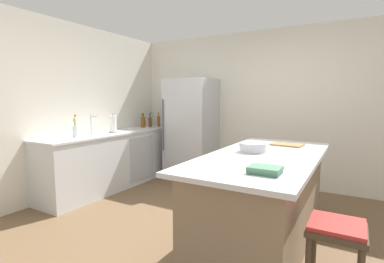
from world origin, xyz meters
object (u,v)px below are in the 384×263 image
(mixing_bowl, at_px, (253,147))
(cookbook_stack, at_px, (265,170))
(whiskey_bottle, at_px, (143,122))
(sink_faucet, at_px, (92,124))
(soda_bottle, at_px, (161,120))
(kitchen_island, at_px, (263,199))
(syrup_bottle, at_px, (150,122))
(gin_bottle, at_px, (151,121))
(bar_stool, at_px, (336,240))
(vinegar_bottle, at_px, (159,121))
(refrigerator, at_px, (191,129))
(cutting_board, at_px, (287,145))
(flower_vase, at_px, (75,130))
(paper_towel_roll, at_px, (113,124))

(mixing_bowl, bearing_deg, cookbook_stack, -65.73)
(whiskey_bottle, distance_m, mixing_bowl, 2.99)
(sink_faucet, xyz_separation_m, soda_bottle, (0.12, 1.63, -0.03))
(kitchen_island, bearing_deg, sink_faucet, 174.73)
(syrup_bottle, bearing_deg, gin_bottle, 107.89)
(soda_bottle, distance_m, mixing_bowl, 3.08)
(sink_faucet, bearing_deg, bar_stool, -15.41)
(kitchen_island, bearing_deg, vinegar_bottle, 145.81)
(refrigerator, bearing_deg, soda_bottle, 168.66)
(soda_bottle, xyz_separation_m, cutting_board, (2.70, -1.21, -0.11))
(kitchen_island, bearing_deg, cookbook_stack, -73.51)
(bar_stool, height_order, gin_bottle, gin_bottle)
(flower_vase, xyz_separation_m, syrup_bottle, (0.01, 1.68, -0.00))
(flower_vase, relative_size, whiskey_bottle, 1.23)
(cookbook_stack, bearing_deg, whiskey_bottle, 143.51)
(whiskey_bottle, bearing_deg, syrup_bottle, 50.64)
(soda_bottle, xyz_separation_m, mixing_bowl, (2.48, -1.82, -0.08))
(bar_stool, xyz_separation_m, soda_bottle, (-3.32, 2.58, 0.51))
(gin_bottle, distance_m, whiskey_bottle, 0.19)
(sink_faucet, bearing_deg, soda_bottle, 85.78)
(refrigerator, bearing_deg, kitchen_island, -43.20)
(gin_bottle, bearing_deg, refrigerator, 3.31)
(soda_bottle, bearing_deg, cutting_board, -24.19)
(sink_faucet, height_order, cookbook_stack, sink_faucet)
(flower_vase, bearing_deg, whiskey_bottle, 92.62)
(syrup_bottle, distance_m, mixing_bowl, 2.97)
(bar_stool, distance_m, syrup_bottle, 4.12)
(paper_towel_roll, relative_size, syrup_bottle, 1.14)
(cookbook_stack, bearing_deg, bar_stool, 1.68)
(sink_faucet, relative_size, gin_bottle, 1.05)
(kitchen_island, relative_size, cookbook_stack, 9.34)
(kitchen_island, height_order, vinegar_bottle, vinegar_bottle)
(bar_stool, height_order, whiskey_bottle, whiskey_bottle)
(whiskey_bottle, relative_size, cookbook_stack, 1.15)
(sink_faucet, height_order, cutting_board, sink_faucet)
(syrup_bottle, bearing_deg, whiskey_bottle, -129.36)
(paper_towel_roll, height_order, mixing_bowl, paper_towel_roll)
(sink_faucet, distance_m, gin_bottle, 1.42)
(refrigerator, bearing_deg, vinegar_bottle, 176.41)
(kitchen_island, xyz_separation_m, paper_towel_roll, (-2.65, 0.60, 0.58))
(bar_stool, xyz_separation_m, cutting_board, (-0.62, 1.37, 0.40))
(paper_towel_roll, bearing_deg, syrup_bottle, 91.99)
(gin_bottle, bearing_deg, flower_vase, -89.58)
(paper_towel_roll, xyz_separation_m, syrup_bottle, (-0.03, 1.00, -0.03))
(mixing_bowl, bearing_deg, kitchen_island, -26.08)
(flower_vase, xyz_separation_m, cutting_board, (2.78, 0.75, -0.09))
(flower_vase, bearing_deg, syrup_bottle, 89.57)
(bar_stool, height_order, paper_towel_roll, paper_towel_roll)
(vinegar_bottle, bearing_deg, flower_vase, -92.60)
(sink_faucet, bearing_deg, flower_vase, -82.27)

